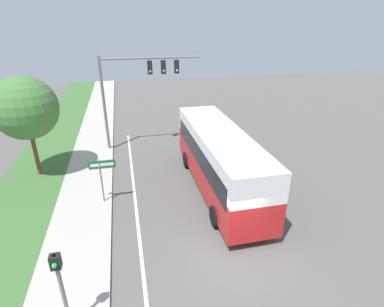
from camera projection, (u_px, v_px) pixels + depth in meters
The scene contains 8 objects.
ground_plane at pixel (231, 254), 12.24m from camera, with size 80.00×80.00×0.00m, color #565451.
sidewalk at pixel (71, 281), 10.93m from camera, with size 2.80×80.00×0.12m.
lane_divider_near at pixel (143, 270), 11.49m from camera, with size 0.14×30.00×0.01m.
bus at pixel (219, 157), 16.15m from camera, with size 2.59×10.08×3.70m.
signal_gantry at pixel (137, 81), 20.67m from camera, with size 6.89×0.41×6.66m.
pedestrian_signal at pixel (60, 281), 8.46m from camera, with size 0.28×0.34×2.95m.
street_sign at pixel (102, 173), 14.99m from camera, with size 1.30×0.08×2.49m.
roadside_tree at pixel (25, 108), 16.74m from camera, with size 3.58×3.58×5.95m.
Camera 1 is at (-3.73, -8.87, 8.77)m, focal length 28.00 mm.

